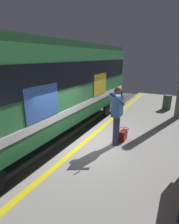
{
  "coord_description": "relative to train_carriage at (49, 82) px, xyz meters",
  "views": [
    {
      "loc": [
        4.65,
        2.74,
        3.54
      ],
      "look_at": [
        -0.02,
        0.3,
        1.89
      ],
      "focal_mm": 28.33,
      "sensor_mm": 36.0,
      "label": 1
    }
  ],
  "objects": [
    {
      "name": "track_rail_near",
      "position": [
        1.17,
        0.71,
        -2.43
      ],
      "size": [
        22.16,
        0.08,
        0.16
      ],
      "primitive_type": "cube",
      "color": "slate",
      "rests_on": "ground"
    },
    {
      "name": "track_rail_far",
      "position": [
        1.17,
        -0.72,
        -2.43
      ],
      "size": [
        22.16,
        0.08,
        0.16
      ],
      "primitive_type": "cube",
      "color": "slate",
      "rests_on": "ground"
    },
    {
      "name": "platform",
      "position": [
        1.17,
        4.5,
        -2.02
      ],
      "size": [
        17.05,
        4.52,
        0.99
      ],
      "primitive_type": "cube",
      "color": "gray",
      "rests_on": "ground"
    },
    {
      "name": "trash_bin",
      "position": [
        -3.61,
        4.45,
        -1.16
      ],
      "size": [
        0.41,
        0.41,
        0.72
      ],
      "primitive_type": "cylinder",
      "color": "#2D4C38",
      "rests_on": "platform"
    },
    {
      "name": "safety_line",
      "position": [
        1.17,
        2.54,
        -1.52
      ],
      "size": [
        16.71,
        0.16,
        0.01
      ],
      "primitive_type": "cube",
      "color": "yellow",
      "rests_on": "platform"
    },
    {
      "name": "ground_plane",
      "position": [
        1.17,
        2.24,
        -2.51
      ],
      "size": [
        25.57,
        25.57,
        0.0
      ],
      "primitive_type": "plane",
      "color": "#4C4742"
    },
    {
      "name": "passenger",
      "position": [
        1.14,
        3.42,
        -0.48
      ],
      "size": [
        0.57,
        0.55,
        1.76
      ],
      "color": "#383347",
      "rests_on": "platform"
    },
    {
      "name": "train_carriage",
      "position": [
        0.0,
        0.0,
        0.0
      ],
      "size": [
        11.58,
        2.93,
        3.95
      ],
      "color": "#2D723F",
      "rests_on": "ground"
    },
    {
      "name": "handbag",
      "position": [
        0.75,
        3.55,
        -1.35
      ],
      "size": [
        0.38,
        0.34,
        0.38
      ],
      "color": "maroon",
      "rests_on": "platform"
    }
  ]
}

